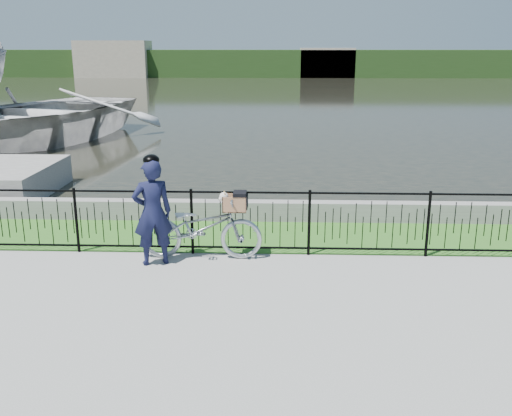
{
  "coord_description": "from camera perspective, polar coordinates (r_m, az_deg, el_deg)",
  "views": [
    {
      "loc": [
        0.43,
        -7.65,
        3.47
      ],
      "look_at": [
        0.12,
        1.0,
        1.0
      ],
      "focal_mm": 40.0,
      "sensor_mm": 36.0,
      "label": 1
    }
  ],
  "objects": [
    {
      "name": "ground",
      "position": [
        8.41,
        -1.07,
        -8.44
      ],
      "size": [
        120.0,
        120.0,
        0.0
      ],
      "primitive_type": "plane",
      "color": "gray",
      "rests_on": "ground"
    },
    {
      "name": "boat_far",
      "position": [
        22.96,
        -20.91,
        8.73
      ],
      "size": [
        9.17,
        11.11,
        2.0
      ],
      "color": "#BBBBBB",
      "rests_on": "water"
    },
    {
      "name": "far_building_right",
      "position": [
        66.41,
        7.11,
        14.21
      ],
      "size": [
        6.0,
        3.0,
        3.2
      ],
      "primitive_type": "cube",
      "color": "#A59A84",
      "rests_on": "ground"
    },
    {
      "name": "bicycle_rig",
      "position": [
        9.59,
        -5.47,
        -1.88
      ],
      "size": [
        2.06,
        0.72,
        1.18
      ],
      "color": "#ACB2B9",
      "rests_on": "ground"
    },
    {
      "name": "fence",
      "position": [
        9.7,
        -0.57,
        -1.43
      ],
      "size": [
        14.0,
        0.06,
        1.15
      ],
      "primitive_type": null,
      "color": "black",
      "rests_on": "ground"
    },
    {
      "name": "water",
      "position": [
        40.8,
        1.49,
        11.06
      ],
      "size": [
        120.0,
        120.0,
        0.0
      ],
      "primitive_type": "plane",
      "color": "black",
      "rests_on": "ground"
    },
    {
      "name": "quay_wall",
      "position": [
        11.72,
        -0.12,
        -0.27
      ],
      "size": [
        60.0,
        0.3,
        0.4
      ],
      "primitive_type": "cube",
      "color": "gray",
      "rests_on": "ground"
    },
    {
      "name": "grass_strip",
      "position": [
        10.83,
        -0.32,
        -2.74
      ],
      "size": [
        60.0,
        2.0,
        0.01
      ],
      "primitive_type": "cube",
      "color": "#326820",
      "rests_on": "ground"
    },
    {
      "name": "cyclist",
      "position": [
        9.34,
        -10.32,
        -0.31
      ],
      "size": [
        0.75,
        0.62,
        1.82
      ],
      "color": "#121533",
      "rests_on": "ground"
    },
    {
      "name": "far_building_left",
      "position": [
        68.2,
        -14.04,
        14.25
      ],
      "size": [
        8.0,
        4.0,
        4.0
      ],
      "primitive_type": "cube",
      "color": "#A59A84",
      "rests_on": "ground"
    },
    {
      "name": "far_treeline",
      "position": [
        67.68,
        1.77,
        14.27
      ],
      "size": [
        120.0,
        6.0,
        3.0
      ],
      "primitive_type": "cube",
      "color": "#233F18",
      "rests_on": "ground"
    }
  ]
}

